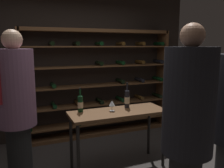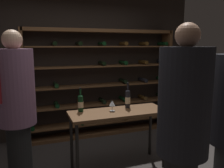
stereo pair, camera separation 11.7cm
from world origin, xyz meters
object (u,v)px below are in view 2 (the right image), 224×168
at_px(person_guest_khaki, 183,127).
at_px(tasting_table, 118,118).
at_px(person_guest_plum_blouse, 17,104).
at_px(wine_bottle_red_label, 128,98).
at_px(wine_glass_stemmed_left, 112,104).
at_px(wine_rack, 103,83).
at_px(wine_bottle_black_capsule, 81,103).

bearing_deg(person_guest_khaki, tasting_table, -8.85).
distance_m(tasting_table, person_guest_plum_blouse, 1.33).
distance_m(tasting_table, wine_bottle_red_label, 0.32).
relative_size(person_guest_plum_blouse, wine_glass_stemmed_left, 12.82).
relative_size(wine_rack, tasting_table, 2.13).
height_order(person_guest_khaki, wine_bottle_red_label, person_guest_khaki).
height_order(wine_rack, person_guest_khaki, wine_rack).
xyz_separation_m(wine_rack, person_guest_plum_blouse, (-1.50, -1.35, 0.05)).
bearing_deg(wine_bottle_red_label, wine_rack, 89.16).
bearing_deg(tasting_table, wine_bottle_black_capsule, 161.70).
relative_size(tasting_table, wine_glass_stemmed_left, 9.08).
bearing_deg(wine_bottle_red_label, wine_bottle_black_capsule, 176.16).
height_order(wine_bottle_red_label, wine_bottle_black_capsule, wine_bottle_red_label).
relative_size(person_guest_khaki, wine_bottle_red_label, 5.09).
bearing_deg(wine_rack, wine_glass_stemmed_left, -102.50).
distance_m(person_guest_khaki, wine_bottle_black_capsule, 1.61).
height_order(wine_rack, tasting_table, wine_rack).
height_order(tasting_table, wine_bottle_red_label, wine_bottle_red_label).
height_order(wine_rack, person_guest_plum_blouse, wine_rack).
xyz_separation_m(wine_rack, person_guest_khaki, (-0.16, -2.67, 0.05)).
bearing_deg(person_guest_plum_blouse, wine_rack, 3.02).
bearing_deg(wine_glass_stemmed_left, wine_rack, 77.50).
height_order(wine_rack, wine_glass_stemmed_left, wine_rack).
height_order(wine_rack, wine_bottle_red_label, wine_rack).
height_order(person_guest_khaki, wine_bottle_black_capsule, person_guest_khaki).
relative_size(tasting_table, wine_bottle_black_capsule, 4.05).
bearing_deg(tasting_table, person_guest_plum_blouse, -178.63).
distance_m(wine_bottle_black_capsule, wine_glass_stemmed_left, 0.43).
height_order(tasting_table, person_guest_plum_blouse, person_guest_plum_blouse).
height_order(person_guest_khaki, person_guest_plum_blouse, person_guest_khaki).
relative_size(wine_rack, person_guest_plum_blouse, 1.51).
relative_size(tasting_table, person_guest_khaki, 0.71).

